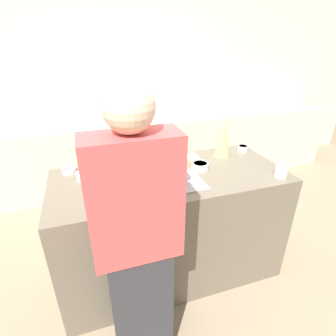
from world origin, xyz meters
The scene contains 16 objects.
ground_plane centered at (0.00, 0.00, 0.00)m, with size 12.00×12.00×0.00m, color gray.
wall_back centered at (0.00, 2.00, 1.30)m, with size 8.00×0.05×2.60m.
back_cabinet_block centered at (0.00, 1.68, 0.45)m, with size 6.00×0.60×0.90m.
kitchen_island centered at (0.00, 0.00, 0.47)m, with size 1.74×0.76×0.93m.
baking_tray centered at (-0.04, -0.13, 0.94)m, with size 0.46×0.32×0.01m.
gingerbread_house centered at (-0.04, -0.13, 1.04)m, with size 0.17×0.17×0.26m.
decorative_tree centered at (0.54, 0.20, 1.09)m, with size 0.13×0.13×0.32m.
candy_bowl_center_rear centered at (-0.34, 0.03, 0.96)m, with size 0.10×0.10×0.04m.
candy_bowl_beside_tree centered at (0.25, 0.02, 0.96)m, with size 0.13×0.13×0.05m.
candy_bowl_far_right centered at (-0.60, 0.13, 0.96)m, with size 0.13×0.13×0.05m.
candy_bowl_behind_tray centered at (0.77, 0.24, 0.96)m, with size 0.09×0.09×0.05m.
candy_bowl_near_tray_right centered at (-0.48, 0.02, 0.96)m, with size 0.10×0.10×0.05m.
candy_bowl_near_tray_left centered at (-0.72, 0.28, 0.95)m, with size 0.11×0.11×0.04m.
cookbook centered at (0.23, 0.24, 0.94)m, with size 0.17×0.13×0.02m.
mug centered at (0.76, -0.28, 0.98)m, with size 0.09×0.09×0.10m.
person centered at (-0.38, -0.58, 0.88)m, with size 0.45×0.56×1.70m.
Camera 1 is at (-0.56, -1.64, 1.83)m, focal length 28.00 mm.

